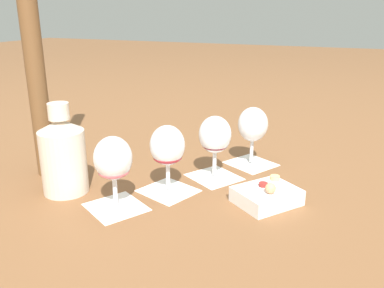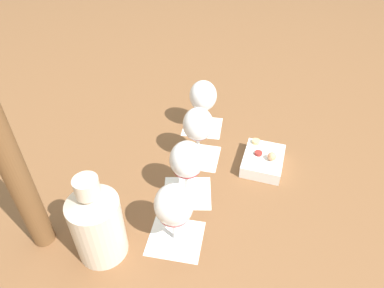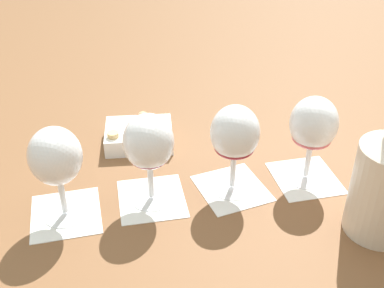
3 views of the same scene
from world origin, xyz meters
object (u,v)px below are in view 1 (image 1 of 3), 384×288
wine_glass_0 (113,162)px  ceramic_vase (63,155)px  umbrella_pole (30,31)px  wine_glass_3 (253,127)px  wine_glass_2 (215,138)px  snack_dish (267,195)px  wine_glass_1 (167,149)px

wine_glass_0 → ceramic_vase: ceramic_vase is taller
umbrella_pole → ceramic_vase: bearing=-120.2°
wine_glass_3 → wine_glass_2: bearing=154.2°
wine_glass_2 → wine_glass_3: (0.13, -0.06, 0.00)m
ceramic_vase → snack_dish: bearing=-74.5°
wine_glass_0 → wine_glass_1: same height
snack_dish → umbrella_pole: bearing=95.4°
wine_glass_0 → wine_glass_3: same height
wine_glass_3 → snack_dish: size_ratio=0.95×
ceramic_vase → umbrella_pole: size_ratio=0.30×
ceramic_vase → umbrella_pole: umbrella_pole is taller
wine_glass_0 → wine_glass_2: 0.28m
ceramic_vase → umbrella_pole: bearing=59.8°
wine_glass_0 → umbrella_pole: umbrella_pole is taller
wine_glass_1 → ceramic_vase: (-0.09, 0.22, -0.01)m
wine_glass_2 → ceramic_vase: ceramic_vase is taller
wine_glass_0 → wine_glass_2: (0.24, -0.14, -0.00)m
snack_dish → ceramic_vase: bearing=105.5°
wine_glass_1 → snack_dish: wine_glass_1 is taller
wine_glass_0 → wine_glass_3: (0.37, -0.20, -0.00)m
wine_glass_2 → umbrella_pole: bearing=109.4°
wine_glass_1 → wine_glass_2: size_ratio=1.00×
ceramic_vase → wine_glass_3: bearing=-45.8°
snack_dish → umbrella_pole: (-0.05, 0.57, 0.34)m
wine_glass_3 → umbrella_pole: (-0.27, 0.47, 0.25)m
wine_glass_1 → umbrella_pole: size_ratio=0.22×
wine_glass_1 → umbrella_pole: 0.43m
wine_glass_0 → snack_dish: (0.15, -0.29, -0.09)m
wine_glass_2 → wine_glass_3: bearing=-25.8°
wine_glass_0 → snack_dish: bearing=-63.2°
snack_dish → umbrella_pole: umbrella_pole is taller
ceramic_vase → snack_dish: (0.12, -0.45, -0.07)m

